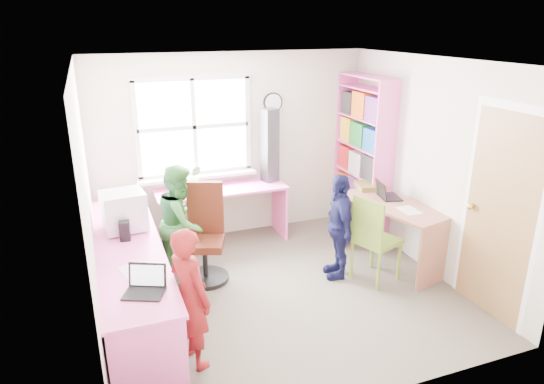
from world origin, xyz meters
The scene contains 19 objects.
room centered at (0.01, 0.10, 1.22)m, with size 3.64×3.44×2.44m.
l_desk centered at (-1.31, -0.28, 0.46)m, with size 2.38×2.95×0.75m.
right_desk centered at (1.48, 0.16, 0.55)m, with size 0.89×1.41×0.75m.
bookshelf centered at (1.65, 1.19, 1.00)m, with size 0.30×1.02×2.10m.
swivel_chair centered at (-0.66, 0.59, 0.47)m, with size 0.65×0.65×1.09m.
wooden_chair centered at (1.03, -0.14, 0.54)m, with size 0.55×0.55×0.99m.
crt_monitor centered at (-1.49, 0.49, 0.95)m, with size 0.45×0.41×0.40m.
laptop_left centered at (-1.45, -0.80, 0.80)m, with size 0.37×0.35×0.21m.
laptop_right centered at (1.50, 0.36, 0.80)m, with size 0.31×0.35×0.21m.
speaker_a centered at (-1.51, 0.24, 0.85)m, with size 0.11×0.11×0.19m.
speaker_b centered at (-1.52, 0.88, 0.85)m, with size 0.10×0.10×0.20m.
cd_tower centered at (0.43, 1.49, 1.23)m, with size 0.23×0.21×0.95m.
game_box centered at (1.50, 0.74, 0.79)m, with size 0.37×0.37×0.06m.
paper_a centered at (-1.49, -0.44, 0.75)m, with size 0.29×0.36×0.00m.
paper_b centered at (1.51, -0.08, 0.76)m, with size 0.19×0.27×0.00m.
potted_plant centered at (-0.57, 1.48, 0.91)m, with size 0.17×0.14×0.31m, color #307935.
person_red centered at (-1.11, -0.80, 0.62)m, with size 0.45×0.30×1.23m, color maroon.
person_green centered at (-0.89, 0.71, 0.66)m, with size 0.64×0.50×1.31m, color #32732E.
person_navy centered at (0.74, 0.11, 0.60)m, with size 0.70×0.29×1.20m, color #13133B.
Camera 1 is at (-1.69, -4.24, 2.74)m, focal length 32.00 mm.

